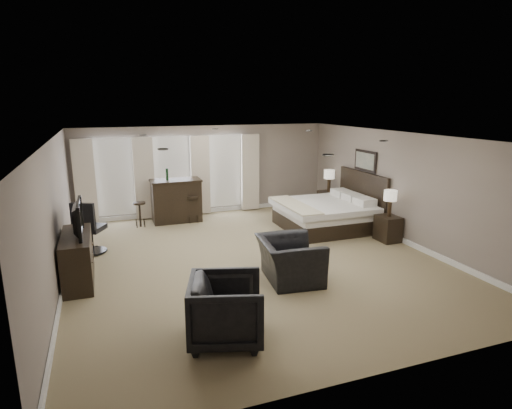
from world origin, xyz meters
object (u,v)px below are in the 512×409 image
object	(u,v)px
lamp_far	(329,181)
bar_counter	(176,200)
lamp_near	(390,203)
bar_stool_left	(140,214)
desk_chair	(90,227)
tv	(75,231)
armchair_far	(226,307)
nightstand_far	(328,202)
dresser	(78,259)
bar_stool_right	(193,209)
nightstand_near	(388,228)
bed	(326,202)
armchair_near	(290,253)

from	to	relation	value
lamp_far	bar_counter	xyz separation A→B (m)	(-4.48, 0.58, -0.37)
lamp_near	bar_stool_left	xyz separation A→B (m)	(-5.50, 3.28, -0.59)
lamp_far	desk_chair	world-z (taller)	lamp_far
lamp_far	tv	distance (m)	7.53
lamp_near	armchair_far	distance (m)	5.72
nightstand_far	dresser	size ratio (longest dim) A/B	0.41
tv	desk_chair	xyz separation A→B (m)	(0.21, 1.60, -0.38)
bar_counter	bar_stool_right	bearing A→B (deg)	-32.22
bar_stool_right	desk_chair	size ratio (longest dim) A/B	0.63
bar_stool_right	desk_chair	world-z (taller)	desk_chair
dresser	armchair_far	distance (m)	3.52
bar_stool_left	bar_stool_right	distance (m)	1.42
armchair_far	bar_stool_right	world-z (taller)	armchair_far
bar_stool_left	nightstand_far	bearing A→B (deg)	-3.99
lamp_far	nightstand_near	bearing A→B (deg)	-90.00
nightstand_near	lamp_far	world-z (taller)	lamp_far
bed	nightstand_far	bearing A→B (deg)	58.46
tv	armchair_far	world-z (taller)	tv
bed	lamp_far	xyz separation A→B (m)	(0.89, 1.45, 0.25)
dresser	armchair_far	xyz separation A→B (m)	(2.02, -2.88, 0.06)
lamp_far	bar_stool_left	bearing A→B (deg)	176.01
bed	tv	xyz separation A→B (m)	(-6.03, -1.51, 0.26)
dresser	desk_chair	size ratio (longest dim) A/B	1.31
nightstand_near	armchair_far	size ratio (longest dim) A/B	0.60
lamp_far	armchair_near	distance (m)	5.32
bed	tv	size ratio (longest dim) A/B	2.10
bar_counter	desk_chair	distance (m)	2.95
bar_stool_left	dresser	bearing A→B (deg)	-112.99
lamp_near	bar_counter	world-z (taller)	lamp_near
armchair_far	bar_stool_left	size ratio (longest dim) A/B	1.52
bar_counter	desk_chair	bearing A→B (deg)	-138.99
nightstand_near	bar_stool_left	xyz separation A→B (m)	(-5.50, 3.28, 0.03)
desk_chair	bar_stool_left	bearing A→B (deg)	-97.38
bar_counter	lamp_near	bearing A→B (deg)	-37.86
bed	lamp_far	bearing A→B (deg)	58.46
bed	bar_stool_left	distance (m)	4.98
nightstand_near	bar_stool_right	distance (m)	5.21
tv	bar_stool_right	bearing A→B (deg)	-40.79
lamp_near	nightstand_near	bearing A→B (deg)	0.00
bed	armchair_far	bearing A→B (deg)	-132.39
lamp_far	desk_chair	size ratio (longest dim) A/B	0.54
armchair_near	lamp_far	bearing A→B (deg)	-30.71
lamp_far	armchair_far	bearing A→B (deg)	-129.98
dresser	armchair_far	bearing A→B (deg)	-54.86
bar_stool_left	desk_chair	distance (m)	2.14
bar_stool_right	desk_chair	distance (m)	3.13
lamp_near	bar_counter	size ratio (longest dim) A/B	0.46
armchair_far	nightstand_far	bearing A→B (deg)	-23.12
nightstand_near	armchair_far	xyz separation A→B (m)	(-4.90, -2.94, 0.21)
bed	armchair_near	xyz separation A→B (m)	(-2.31, -2.77, -0.19)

